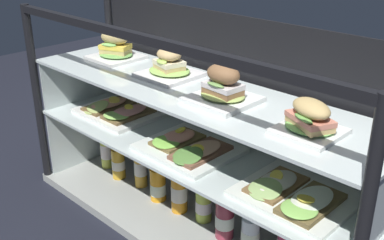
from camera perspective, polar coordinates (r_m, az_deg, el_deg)
The scene contains 22 objects.
ground_plane at distance 1.95m, azimuth 0.00°, elevation -13.20°, with size 6.00×6.00×0.02m, color black.
case_base_deck at distance 1.93m, azimuth 0.00°, elevation -12.52°, with size 1.53×0.44×0.04m, color #A1A49D.
case_frame at distance 1.79m, azimuth 2.74°, elevation 0.56°, with size 1.53×0.44×0.82m.
riser_lower_tier at distance 1.84m, azimuth 0.00°, elevation -8.13°, with size 1.46×0.37×0.31m.
shelf_lower_glass at distance 1.76m, azimuth 0.00°, elevation -3.67°, with size 1.48×0.39×0.01m, color silver.
riser_upper_tier at distance 1.71m, azimuth 0.00°, elevation -0.17°, with size 1.46×0.37×0.22m.
shelf_upper_glass at distance 1.66m, azimuth 0.00°, elevation 3.52°, with size 1.48×0.39×0.01m, color silver.
plated_roll_sandwich_near_right_corner at distance 2.04m, azimuth -9.22°, elevation 8.49°, with size 0.20×0.20×0.12m.
plated_roll_sandwich_near_left_corner at distance 1.79m, azimuth -2.75°, elevation 6.37°, with size 0.20×0.20×0.11m.
plated_roll_sandwich_far_right at distance 1.53m, azimuth 3.73°, elevation 3.77°, with size 0.20×0.20×0.13m.
plated_roll_sandwich_center at distance 1.35m, azimuth 14.02°, elevation -0.03°, with size 0.17×0.17×0.10m.
open_sandwich_tray_center at distance 2.07m, azimuth -8.85°, elevation 1.16°, with size 0.34×0.29×0.06m.
open_sandwich_tray_far_left at distance 1.73m, azimuth -0.51°, elevation -3.28°, with size 0.34×0.29×0.06m.
open_sandwich_tray_left_of_center at distance 1.48m, azimuth 12.29°, elevation -8.80°, with size 0.34×0.30×0.06m.
juice_bottle_front_middle at distance 2.29m, azimuth -10.28°, elevation -3.39°, with size 0.06×0.06×0.24m.
juice_bottle_front_right_end at distance 2.20m, azimuth -8.87°, elevation -4.99°, with size 0.06×0.06×0.20m.
juice_bottle_back_left at distance 2.11m, azimuth -6.22°, elevation -5.44°, with size 0.06×0.06×0.24m.
juice_bottle_back_right at distance 2.02m, azimuth -4.12°, elevation -7.70°, with size 0.07×0.07×0.19m.
juice_bottle_front_second at distance 1.94m, azimuth -1.55°, elevation -8.62°, with size 0.07×0.07×0.22m.
juice_bottle_tucked_behind at distance 1.89m, azimuth 1.42°, elevation -9.91°, with size 0.07×0.07×0.20m.
juice_bottle_back_center at distance 1.80m, azimuth 3.97°, elevation -11.68°, with size 0.07×0.07×0.22m.
juice_bottle_front_fourth at distance 1.74m, azimuth 7.05°, elevation -13.49°, with size 0.07×0.07×0.20m.
Camera 1 is at (1.09, -1.12, 1.15)m, focal length 44.26 mm.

